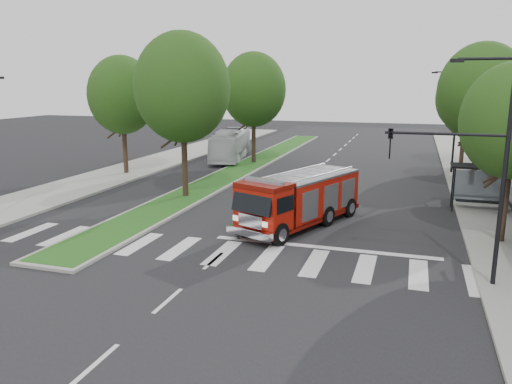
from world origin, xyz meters
TOP-DOWN VIEW (x-y plane):
  - ground at (0.00, 0.00)m, footprint 140.00×140.00m
  - sidewalk_right at (12.50, 10.00)m, footprint 5.00×80.00m
  - sidewalk_left at (-14.50, 10.00)m, footprint 5.00×80.00m
  - median at (-6.00, 18.00)m, footprint 3.00×50.00m
  - bus_shelter at (11.20, 8.15)m, footprint 3.20×1.60m
  - tree_right_mid at (11.50, 14.00)m, footprint 5.60×5.60m
  - tree_right_far at (11.50, 24.00)m, footprint 5.00×5.00m
  - tree_median_near at (-6.00, 6.00)m, footprint 5.80×5.80m
  - tree_median_far at (-6.00, 20.00)m, footprint 5.60×5.60m
  - tree_left_mid at (-14.00, 12.00)m, footprint 5.20×5.20m
  - streetlight_right_near at (9.61, -3.50)m, footprint 4.08×0.22m
  - streetlight_right_far at (10.35, 20.00)m, footprint 2.11×0.20m
  - fire_engine at (2.23, 2.07)m, footprint 5.29×8.49m
  - city_bus at (-8.83, 21.77)m, footprint 4.26×10.33m

SIDE VIEW (x-z plane):
  - ground at x=0.00m, z-range 0.00..0.00m
  - sidewalk_right at x=12.50m, z-range 0.00..0.15m
  - sidewalk_left at x=-14.50m, z-range 0.00..0.15m
  - median at x=-6.00m, z-range 0.00..0.16m
  - fire_engine at x=2.23m, z-range -0.06..2.78m
  - city_bus at x=-8.83m, z-range 0.00..2.80m
  - bus_shelter at x=11.20m, z-range 0.73..3.34m
  - streetlight_right_far at x=10.35m, z-range 0.48..8.48m
  - streetlight_right_near at x=9.61m, z-range 0.67..8.67m
  - tree_right_far at x=11.50m, z-range 1.47..10.20m
  - tree_left_mid at x=-14.00m, z-range 1.58..10.74m
  - tree_right_mid at x=11.50m, z-range 1.63..11.35m
  - tree_median_far at x=-6.00m, z-range 1.63..11.35m
  - tree_median_near at x=-6.00m, z-range 1.73..11.89m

